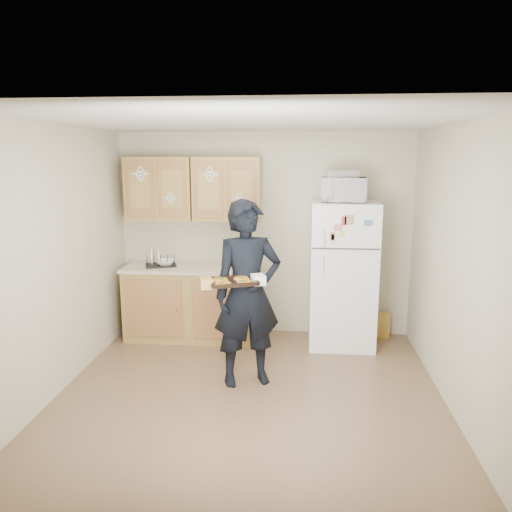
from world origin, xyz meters
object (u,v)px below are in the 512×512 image
object	(u,v)px
refrigerator	(342,274)
person	(248,294)
microwave	(343,190)
dish_rack	(161,260)
baking_tray	(232,282)

from	to	relation	value
refrigerator	person	xyz separation A→B (m)	(-0.99, -1.14, 0.06)
microwave	person	bearing A→B (deg)	-129.25
person	dish_rack	world-z (taller)	person
refrigerator	dish_rack	size ratio (longest dim) A/B	4.74
refrigerator	dish_rack	xyz separation A→B (m)	(-2.18, 0.03, 0.12)
refrigerator	microwave	world-z (taller)	microwave
person	microwave	size ratio (longest dim) A/B	3.63
refrigerator	baking_tray	bearing A→B (deg)	-127.85
microwave	baking_tray	bearing A→B (deg)	-125.75
baking_tray	dish_rack	distance (m)	1.81
person	baking_tray	bearing A→B (deg)	-131.83
person	baking_tray	world-z (taller)	person
refrigerator	dish_rack	bearing A→B (deg)	179.17
baking_tray	refrigerator	bearing A→B (deg)	31.23
person	microwave	distance (m)	1.73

